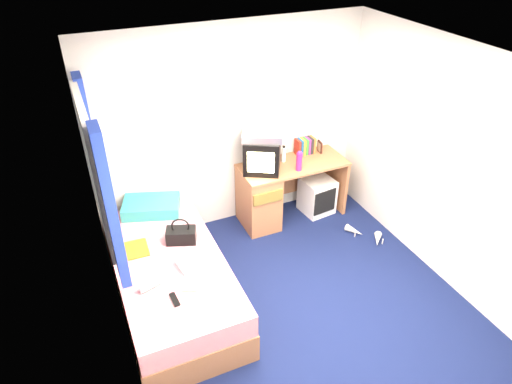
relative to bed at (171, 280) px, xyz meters
name	(u,v)px	position (x,y,z in m)	size (l,w,h in m)	color
ground	(298,307)	(1.10, -0.59, -0.27)	(3.40, 3.40, 0.00)	#0C1438
room_shell	(307,182)	(1.10, -0.59, 1.18)	(3.40, 3.40, 3.40)	white
bed	(171,280)	(0.00, 0.00, 0.00)	(1.01, 2.00, 0.54)	#AB6E47
pillow	(152,206)	(0.04, 0.84, 0.34)	(0.60, 0.38, 0.13)	blue
desk	(271,192)	(1.48, 0.85, 0.14)	(1.30, 0.55, 0.75)	#AB6E47
storage_cube	(317,195)	(2.10, 0.79, -0.04)	(0.37, 0.37, 0.46)	white
crt_tv	(262,155)	(1.35, 0.85, 0.68)	(0.53, 0.52, 0.40)	black
vcr	(262,135)	(1.36, 0.85, 0.93)	(0.44, 0.32, 0.08)	silver
book_row	(305,146)	(2.01, 1.01, 0.58)	(0.24, 0.13, 0.20)	maroon
picture_frame	(320,147)	(2.20, 0.97, 0.55)	(0.02, 0.12, 0.14)	#321610
pink_water_bottle	(299,162)	(1.74, 0.68, 0.59)	(0.07, 0.07, 0.22)	#EB216A
aerosol_can	(284,154)	(1.67, 0.93, 0.57)	(0.05, 0.05, 0.19)	white
handbag	(181,235)	(0.19, 0.21, 0.35)	(0.33, 0.25, 0.27)	black
towel	(193,261)	(0.19, -0.17, 0.32)	(0.26, 0.22, 0.09)	white
magazine	(137,249)	(-0.24, 0.26, 0.28)	(0.21, 0.28, 0.01)	yellow
water_bottle	(150,285)	(-0.24, -0.31, 0.31)	(0.07, 0.07, 0.20)	silver
colour_swatch_fan	(194,289)	(0.10, -0.48, 0.28)	(0.22, 0.06, 0.01)	gold
remote_control	(175,299)	(-0.09, -0.54, 0.28)	(0.05, 0.16, 0.02)	black
window_assembly	(98,173)	(-0.45, 0.31, 1.15)	(0.11, 1.42, 1.40)	silver
white_heels	(366,235)	(2.35, 0.05, -0.23)	(0.35, 0.48, 0.09)	silver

